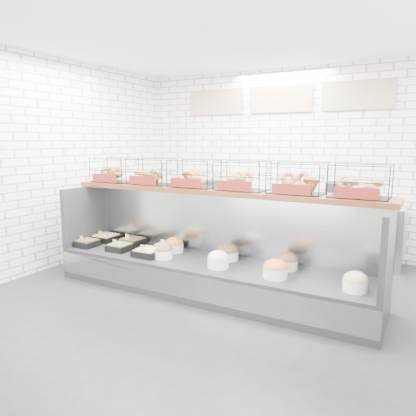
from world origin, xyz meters
The scene contains 5 objects.
ground centered at (0.00, 0.00, 0.00)m, with size 5.50×5.50×0.00m, color black.
room_shell centered at (0.00, 0.60, 2.06)m, with size 5.02×5.51×3.01m.
display_case centered at (-0.01, 0.34, 0.33)m, with size 4.00×0.90×1.20m.
bagel_shelf centered at (0.00, 0.52, 1.38)m, with size 4.10×0.50×0.40m.
prep_counter centered at (-0.01, 2.43, 0.47)m, with size 4.00×0.60×1.20m.
Camera 1 is at (2.29, -3.81, 1.84)m, focal length 35.00 mm.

